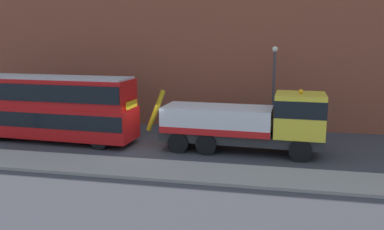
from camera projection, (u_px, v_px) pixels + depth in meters
ground_plane at (148, 146)px, 23.48m from camera, size 120.00×120.00×0.00m
near_kerb at (122, 167)px, 19.43m from camera, size 60.00×2.80×0.15m
building_facade at (175, 14)px, 28.30m from camera, size 60.00×1.50×16.00m
recovery_tow_truck at (249, 122)px, 21.98m from camera, size 10.20×3.08×3.67m
double_decker_bus at (49, 106)px, 24.39m from camera, size 11.14×3.09×4.06m
street_lamp at (274, 83)px, 25.61m from camera, size 0.36×0.36×5.83m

